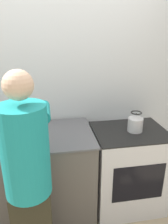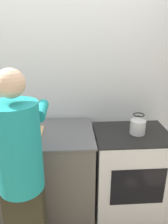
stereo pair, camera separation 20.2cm
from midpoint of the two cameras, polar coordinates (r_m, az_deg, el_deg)
The scene contains 7 objects.
wall_back at distance 2.46m, azimuth -3.53°, elevation 6.70°, with size 8.00×0.05×2.60m.
counter at distance 2.47m, azimuth -12.44°, elevation -15.22°, with size 1.42×0.72×0.93m.
oven at distance 2.51m, azimuth 14.10°, elevation -14.83°, with size 0.75×0.61×0.92m.
person at distance 1.70m, azimuth -12.69°, elevation -15.21°, with size 0.37×0.61×1.68m.
cutting_board at distance 2.23m, azimuth -11.90°, elevation -5.07°, with size 0.29×0.23×0.02m.
knife at distance 2.24m, azimuth -12.73°, elevation -4.75°, with size 0.21×0.04×0.01m.
kettle at distance 2.25m, azimuth 16.42°, elevation -3.42°, with size 0.15×0.15×0.21m.
Camera 2 is at (0.09, -1.64, 1.89)m, focal length 35.00 mm.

